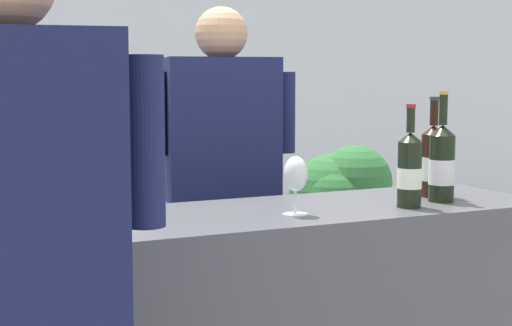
% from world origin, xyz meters
% --- Properties ---
extents(wall_back, '(8.00, 0.10, 2.80)m').
position_xyz_m(wall_back, '(0.00, 2.60, 1.40)').
color(wall_back, silver).
rests_on(wall_back, ground_plane).
extents(wine_bottle_0, '(0.08, 0.08, 0.34)m').
position_xyz_m(wine_bottle_0, '(0.87, 0.02, 1.11)').
color(wine_bottle_0, black).
rests_on(wine_bottle_0, counter).
extents(wine_bottle_1, '(0.07, 0.07, 0.34)m').
position_xyz_m(wine_bottle_1, '(-0.53, -0.02, 1.12)').
color(wine_bottle_1, black).
rests_on(wine_bottle_1, counter).
extents(wine_bottle_2, '(0.09, 0.09, 0.36)m').
position_xyz_m(wine_bottle_2, '(0.83, -0.08, 1.11)').
color(wine_bottle_2, black).
rests_on(wine_bottle_2, counter).
extents(wine_bottle_4, '(0.08, 0.08, 0.32)m').
position_xyz_m(wine_bottle_4, '(-0.45, -0.09, 1.10)').
color(wine_bottle_4, black).
rests_on(wine_bottle_4, counter).
extents(wine_bottle_6, '(0.08, 0.08, 0.33)m').
position_xyz_m(wine_bottle_6, '(0.66, -0.13, 1.10)').
color(wine_bottle_6, black).
rests_on(wine_bottle_6, counter).
extents(wine_bottle_7, '(0.08, 0.08, 0.33)m').
position_xyz_m(wine_bottle_7, '(-0.38, 0.01, 1.10)').
color(wine_bottle_7, black).
rests_on(wine_bottle_7, counter).
extents(wine_glass, '(0.08, 0.08, 0.18)m').
position_xyz_m(wine_glass, '(0.27, -0.10, 1.10)').
color(wine_glass, silver).
rests_on(wine_glass, counter).
extents(person_server, '(0.57, 0.32, 1.66)m').
position_xyz_m(person_server, '(0.33, 0.63, 0.81)').
color(person_server, black).
rests_on(person_server, ground_plane).
extents(potted_shrub, '(0.52, 0.49, 1.08)m').
position_xyz_m(potted_shrub, '(1.11, 1.02, 0.70)').
color(potted_shrub, brown).
rests_on(potted_shrub, ground_plane).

